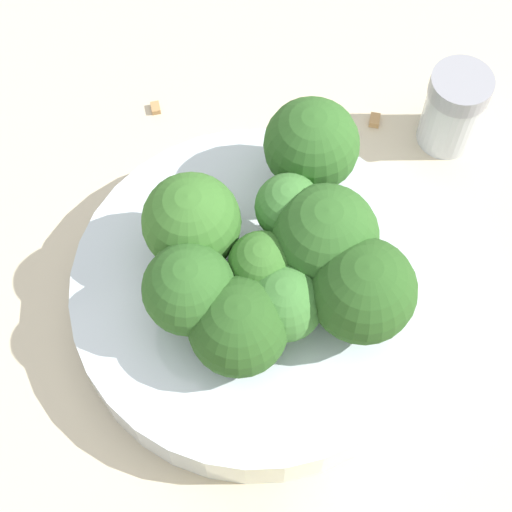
# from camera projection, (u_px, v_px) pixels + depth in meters

# --- Properties ---
(ground_plane) EXTENTS (3.00, 3.00, 0.00)m
(ground_plane) POSITION_uv_depth(u_px,v_px,m) (256.00, 306.00, 0.52)
(ground_plane) COLOR beige
(bowl) EXTENTS (0.21, 0.21, 0.03)m
(bowl) POSITION_uv_depth(u_px,v_px,m) (256.00, 295.00, 0.50)
(bowl) COLOR silver
(bowl) RESTS_ON ground_plane
(broccoli_floret_0) EXTENTS (0.05, 0.05, 0.05)m
(broccoli_floret_0) POSITION_uv_depth(u_px,v_px,m) (239.00, 327.00, 0.45)
(broccoli_floret_0) COLOR #7A9E5B
(broccoli_floret_0) RESTS_ON bowl
(broccoli_floret_1) EXTENTS (0.06, 0.06, 0.07)m
(broccoli_floret_1) POSITION_uv_depth(u_px,v_px,m) (325.00, 238.00, 0.46)
(broccoli_floret_1) COLOR #84AD66
(broccoli_floret_1) RESTS_ON bowl
(broccoli_floret_2) EXTENTS (0.05, 0.05, 0.06)m
(broccoli_floret_2) POSITION_uv_depth(u_px,v_px,m) (189.00, 291.00, 0.45)
(broccoli_floret_2) COLOR #8EB770
(broccoli_floret_2) RESTS_ON bowl
(broccoli_floret_3) EXTENTS (0.04, 0.04, 0.06)m
(broccoli_floret_3) POSITION_uv_depth(u_px,v_px,m) (288.00, 209.00, 0.47)
(broccoli_floret_3) COLOR #7A9E5B
(broccoli_floret_3) RESTS_ON bowl
(broccoli_floret_4) EXTENTS (0.06, 0.06, 0.07)m
(broccoli_floret_4) POSITION_uv_depth(u_px,v_px,m) (311.00, 146.00, 0.49)
(broccoli_floret_4) COLOR #7A9E5B
(broccoli_floret_4) RESTS_ON bowl
(broccoli_floret_5) EXTENTS (0.05, 0.05, 0.06)m
(broccoli_floret_5) POSITION_uv_depth(u_px,v_px,m) (192.00, 223.00, 0.47)
(broccoli_floret_5) COLOR #84AD66
(broccoli_floret_5) RESTS_ON bowl
(broccoli_floret_6) EXTENTS (0.04, 0.04, 0.05)m
(broccoli_floret_6) POSITION_uv_depth(u_px,v_px,m) (256.00, 270.00, 0.46)
(broccoli_floret_6) COLOR #7A9E5B
(broccoli_floret_6) RESTS_ON bowl
(broccoli_floret_7) EXTENTS (0.04, 0.04, 0.05)m
(broccoli_floret_7) POSITION_uv_depth(u_px,v_px,m) (285.00, 304.00, 0.45)
(broccoli_floret_7) COLOR #8EB770
(broccoli_floret_7) RESTS_ON bowl
(broccoli_floret_8) EXTENTS (0.06, 0.06, 0.06)m
(broccoli_floret_8) POSITION_uv_depth(u_px,v_px,m) (363.00, 291.00, 0.45)
(broccoli_floret_8) COLOR #84AD66
(broccoli_floret_8) RESTS_ON bowl
(pepper_shaker) EXTENTS (0.04, 0.04, 0.06)m
(pepper_shaker) POSITION_uv_depth(u_px,v_px,m) (453.00, 109.00, 0.55)
(pepper_shaker) COLOR #B2B7BC
(pepper_shaker) RESTS_ON ground_plane
(almond_crumb_0) EXTENTS (0.01, 0.01, 0.01)m
(almond_crumb_0) POSITION_uv_depth(u_px,v_px,m) (155.00, 106.00, 0.58)
(almond_crumb_0) COLOR #AD7F4C
(almond_crumb_0) RESTS_ON ground_plane
(almond_crumb_1) EXTENTS (0.01, 0.01, 0.01)m
(almond_crumb_1) POSITION_uv_depth(u_px,v_px,m) (375.00, 118.00, 0.58)
(almond_crumb_1) COLOR #AD7F4C
(almond_crumb_1) RESTS_ON ground_plane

